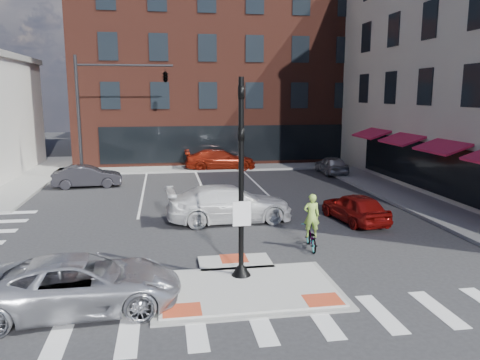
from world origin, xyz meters
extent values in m
plane|color=#28282B|center=(0.00, 0.00, 0.00)|extent=(120.00, 120.00, 0.00)
cube|color=gray|center=(0.00, -0.50, 0.03)|extent=(5.40, 3.60, 0.06)
cube|color=#A8A8A3|center=(0.00, -0.50, 0.06)|extent=(5.00, 3.20, 0.12)
cube|color=#A8A8A3|center=(0.00, 1.60, 0.06)|extent=(2.40, 1.40, 0.12)
cube|color=#C54122|center=(-1.90, -1.70, 0.12)|extent=(1.00, 0.80, 0.01)
cube|color=#C54122|center=(1.90, -1.70, 0.12)|extent=(1.00, 0.80, 0.01)
cube|color=#C54122|center=(0.00, 1.90, 0.12)|extent=(0.90, 0.90, 0.01)
cube|color=gray|center=(-11.00, 20.00, 0.07)|extent=(3.00, 20.00, 0.15)
cube|color=gray|center=(10.80, 10.00, 0.07)|extent=(3.00, 24.00, 0.15)
cube|color=gray|center=(3.00, 22.00, 0.07)|extent=(26.00, 3.00, 0.15)
cube|color=#491F16|center=(3.00, 32.00, 7.50)|extent=(24.00, 18.00, 15.00)
cube|color=black|center=(3.00, 23.00, 1.80)|extent=(20.00, 0.12, 2.80)
cube|color=black|center=(12.00, 10.00, 1.70)|extent=(0.12, 16.00, 2.60)
cube|color=#CD1B46|center=(11.30, 10.00, 3.05)|extent=(1.46, 3.00, 0.58)
cube|color=#CD1B46|center=(11.30, 16.00, 3.05)|extent=(1.46, 3.00, 0.58)
cube|color=slate|center=(-4.00, 52.00, 5.00)|extent=(10.00, 12.00, 10.00)
cube|color=brown|center=(9.00, 54.00, 6.00)|extent=(12.00, 12.00, 12.00)
cone|color=black|center=(0.00, 0.40, 0.34)|extent=(0.60, 0.60, 0.45)
cylinder|color=black|center=(0.00, 0.40, 3.20)|extent=(0.16, 0.16, 5.80)
cube|color=white|center=(0.00, 0.28, 2.10)|extent=(0.55, 0.04, 0.75)
imported|color=black|center=(0.00, 0.40, 5.30)|extent=(0.18, 0.22, 1.10)
imported|color=black|center=(0.00, 0.40, 4.10)|extent=(0.18, 0.22, 1.10)
cylinder|color=black|center=(-7.50, 18.00, 4.00)|extent=(0.20, 0.20, 8.00)
cylinder|color=black|center=(-4.50, 18.00, 7.40)|extent=(6.00, 0.14, 0.14)
imported|color=black|center=(-2.00, 18.00, 6.80)|extent=(0.48, 2.24, 0.90)
imported|color=#B9BAC1|center=(-4.50, -1.00, 0.73)|extent=(5.39, 2.77, 1.45)
imported|color=maroon|center=(6.05, 6.00, 0.66)|extent=(2.14, 4.07, 1.32)
imported|color=white|center=(0.58, 7.00, 0.81)|extent=(5.70, 2.58, 1.62)
imported|color=#29282D|center=(-6.89, 16.13, 0.67)|extent=(4.16, 1.74, 1.34)
imported|color=#AFB1B6|center=(9.50, 18.29, 0.65)|extent=(1.63, 3.83, 1.29)
imported|color=maroon|center=(1.91, 21.50, 0.77)|extent=(5.33, 2.28, 1.53)
imported|color=#3F3F44|center=(3.00, 2.80, 0.42)|extent=(0.74, 1.66, 0.84)
imported|color=#90C043|center=(3.00, 2.80, 1.26)|extent=(0.63, 0.45, 1.62)
camera|label=1|loc=(-2.25, -13.05, 5.62)|focal=35.00mm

